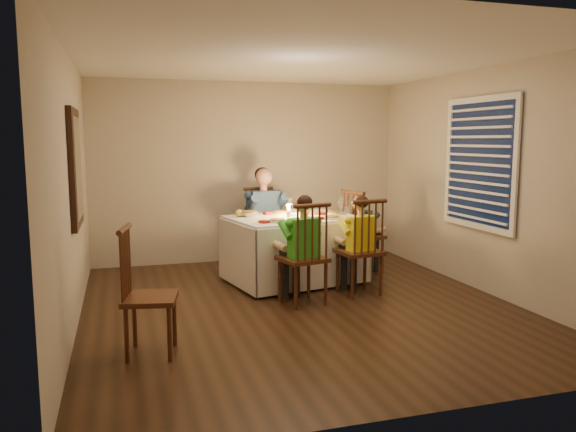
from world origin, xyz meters
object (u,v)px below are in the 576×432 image
object	(u,v)px
chair_end	(363,273)
adult	(265,268)
chair_extra	(152,354)
dining_table	(294,235)
child_yellow	(359,294)
child_green	(302,303)
chair_adult	(265,268)
chair_near_left	(302,303)
serving_bowl	(249,214)
chair_near_right	(359,294)
child_teal	(363,273)

from	to	relation	value
chair_end	adult	bearing A→B (deg)	43.31
chair_end	chair_extra	bearing A→B (deg)	108.19
dining_table	child_yellow	world-z (taller)	dining_table
chair_extra	child_green	world-z (taller)	child_green
chair_adult	chair_extra	world-z (taller)	chair_adult
chair_near_left	serving_bowl	distance (m)	1.46
dining_table	chair_end	world-z (taller)	dining_table
chair_extra	adult	bearing A→B (deg)	-19.66
chair_near_left	serving_bowl	bearing A→B (deg)	-86.74
adult	child_green	world-z (taller)	adult
chair_near_left	child_green	bearing A→B (deg)	167.19
chair_near_right	adult	xyz separation A→B (m)	(-0.73, 1.58, 0.00)
chair_near_right	dining_table	bearing A→B (deg)	-61.60
dining_table	serving_bowl	bearing A→B (deg)	149.03
child_green	adult	bearing A→B (deg)	-103.45
chair_adult	chair_near_right	xyz separation A→B (m)	(0.73, -1.58, 0.00)
chair_near_left	child_teal	distance (m)	1.65
chair_near_right	child_green	size ratio (longest dim) A/B	0.94
dining_table	chair_near_right	world-z (taller)	dining_table
child_yellow	child_teal	xyz separation A→B (m)	(0.47, 0.94, 0.00)
dining_table	chair_near_right	size ratio (longest dim) A/B	1.58
chair_end	chair_extra	size ratio (longest dim) A/B	1.04
chair_near_left	chair_near_right	distance (m)	0.77
dining_table	chair_adult	bearing A→B (deg)	90.91
chair_end	serving_bowl	bearing A→B (deg)	70.77
adult	child_teal	size ratio (longest dim) A/B	1.33
serving_bowl	chair_end	bearing A→B (deg)	-0.67
chair_near_right	chair_extra	size ratio (longest dim) A/B	1.04
child_yellow	serving_bowl	world-z (taller)	serving_bowl
child_green	chair_end	bearing A→B (deg)	-150.16
chair_extra	chair_near_left	bearing A→B (deg)	-46.90
child_green	chair_near_left	bearing A→B (deg)	-12.81
chair_extra	child_green	bearing A→B (deg)	-46.90
chair_extra	child_yellow	size ratio (longest dim) A/B	0.94
child_green	serving_bowl	size ratio (longest dim) A/B	5.14
chair_adult	child_yellow	size ratio (longest dim) A/B	0.98
chair_extra	dining_table	bearing A→B (deg)	-31.77
child_yellow	child_teal	world-z (taller)	child_yellow
chair_extra	child_teal	world-z (taller)	chair_extra
adult	child_yellow	world-z (taller)	adult
chair_adult	adult	bearing A→B (deg)	0.00
child_teal	dining_table	bearing A→B (deg)	80.80
dining_table	adult	xyz separation A→B (m)	(-0.18, 0.81, -0.59)
chair_extra	child_yellow	xyz separation A→B (m)	(2.40, 1.20, 0.00)
chair_adult	child_green	size ratio (longest dim) A/B	0.94
adult	dining_table	bearing A→B (deg)	-87.92
chair_near_right	child_teal	xyz separation A→B (m)	(0.47, 0.94, 0.00)
chair_adult	serving_bowl	distance (m)	1.11
child_yellow	adult	bearing A→B (deg)	-72.32
chair_end	adult	world-z (taller)	adult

